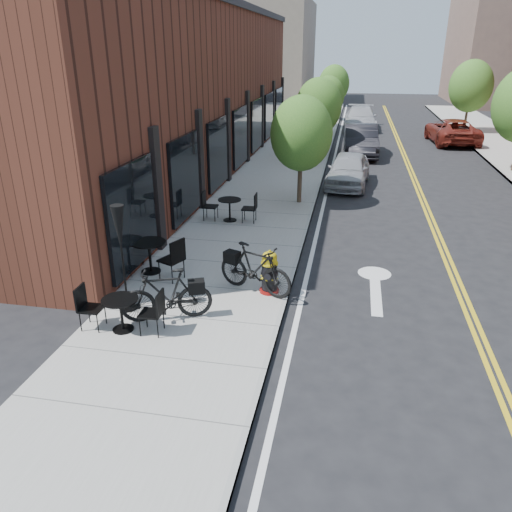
# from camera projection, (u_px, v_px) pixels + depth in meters

# --- Properties ---
(ground) EXTENTS (120.00, 120.00, 0.00)m
(ground) POSITION_uv_depth(u_px,v_px,m) (279.00, 331.00, 10.25)
(ground) COLOR black
(ground) RESTS_ON ground
(sidewalk_near) EXTENTS (4.00, 70.00, 0.12)m
(sidewalk_near) POSITION_uv_depth(u_px,v_px,m) (266.00, 194.00, 19.64)
(sidewalk_near) COLOR #9E9B93
(sidewalk_near) RESTS_ON ground
(building_near) EXTENTS (5.00, 28.00, 7.00)m
(building_near) POSITION_uv_depth(u_px,v_px,m) (185.00, 93.00, 22.72)
(building_near) COLOR #4D2518
(building_near) RESTS_ON ground
(bg_building_left) EXTENTS (8.00, 14.00, 10.00)m
(bg_building_left) POSITION_uv_depth(u_px,v_px,m) (272.00, 52.00, 53.21)
(bg_building_left) COLOR #726656
(bg_building_left) RESTS_ON ground
(bg_building_right) EXTENTS (10.00, 16.00, 12.00)m
(bg_building_right) POSITION_uv_depth(u_px,v_px,m) (509.00, 41.00, 50.45)
(bg_building_right) COLOR brown
(bg_building_right) RESTS_ON ground
(tree_near_a) EXTENTS (2.20, 2.20, 3.81)m
(tree_near_a) POSITION_uv_depth(u_px,v_px,m) (301.00, 134.00, 17.51)
(tree_near_a) COLOR #382B1E
(tree_near_a) RESTS_ON sidewalk_near
(tree_near_b) EXTENTS (2.30, 2.30, 3.98)m
(tree_near_b) POSITION_uv_depth(u_px,v_px,m) (319.00, 106.00, 24.71)
(tree_near_b) COLOR #382B1E
(tree_near_b) RESTS_ON sidewalk_near
(tree_near_c) EXTENTS (2.10, 2.10, 3.67)m
(tree_near_c) POSITION_uv_depth(u_px,v_px,m) (328.00, 96.00, 32.03)
(tree_near_c) COLOR #382B1E
(tree_near_c) RESTS_ON sidewalk_near
(tree_near_d) EXTENTS (2.40, 2.40, 4.11)m
(tree_near_d) POSITION_uv_depth(u_px,v_px,m) (334.00, 84.00, 39.18)
(tree_near_d) COLOR #382B1E
(tree_near_d) RESTS_ON sidewalk_near
(tree_far_c) EXTENTS (2.80, 2.80, 4.62)m
(tree_far_c) POSITION_uv_depth(u_px,v_px,m) (471.00, 86.00, 32.94)
(tree_far_c) COLOR #382B1E
(tree_far_c) RESTS_ON sidewalk_far
(fire_hydrant) EXTENTS (0.53, 0.53, 1.05)m
(fire_hydrant) POSITION_uv_depth(u_px,v_px,m) (269.00, 272.00, 11.46)
(fire_hydrant) COLOR maroon
(fire_hydrant) RESTS_ON sidewalk_near
(bicycle_left) EXTENTS (1.96, 1.20, 1.14)m
(bicycle_left) POSITION_uv_depth(u_px,v_px,m) (166.00, 295.00, 10.25)
(bicycle_left) COLOR black
(bicycle_left) RESTS_ON sidewalk_near
(bicycle_right) EXTENTS (2.01, 1.26, 1.17)m
(bicycle_right) POSITION_uv_depth(u_px,v_px,m) (255.00, 269.00, 11.43)
(bicycle_right) COLOR black
(bicycle_right) RESTS_ON sidewalk_near
(bistro_set_a) EXTENTS (1.69, 0.75, 0.91)m
(bistro_set_a) POSITION_uv_depth(u_px,v_px,m) (121.00, 310.00, 9.90)
(bistro_set_a) COLOR black
(bistro_set_a) RESTS_ON sidewalk_near
(bistro_set_b) EXTENTS (1.99, 1.24, 1.06)m
(bistro_set_b) POSITION_uv_depth(u_px,v_px,m) (150.00, 252.00, 12.48)
(bistro_set_b) COLOR black
(bistro_set_b) RESTS_ON sidewalk_near
(bistro_set_c) EXTENTS (1.75, 0.77, 0.95)m
(bistro_set_c) POSITION_uv_depth(u_px,v_px,m) (230.00, 207.00, 16.28)
(bistro_set_c) COLOR black
(bistro_set_c) RESTS_ON sidewalk_near
(patio_umbrella) EXTENTS (0.38, 0.38, 2.35)m
(patio_umbrella) POSITION_uv_depth(u_px,v_px,m) (120.00, 236.00, 10.25)
(patio_umbrella) COLOR black
(patio_umbrella) RESTS_ON sidewalk_near
(parked_car_a) EXTENTS (1.94, 4.14, 1.37)m
(parked_car_a) POSITION_uv_depth(u_px,v_px,m) (348.00, 170.00, 20.82)
(parked_car_a) COLOR #9EA0A6
(parked_car_a) RESTS_ON ground
(parked_car_b) EXTENTS (1.90, 4.95, 1.61)m
(parked_car_b) POSITION_uv_depth(u_px,v_px,m) (361.00, 140.00, 26.77)
(parked_car_b) COLOR black
(parked_car_b) RESTS_ON ground
(parked_car_c) EXTENTS (2.21, 5.37, 1.56)m
(parked_car_c) POSITION_uv_depth(u_px,v_px,m) (360.00, 118.00, 35.36)
(parked_car_c) COLOR #B3B3B8
(parked_car_c) RESTS_ON ground
(parked_car_far) EXTENTS (2.86, 5.49, 1.48)m
(parked_car_far) POSITION_uv_depth(u_px,v_px,m) (452.00, 131.00, 30.17)
(parked_car_far) COLOR maroon
(parked_car_far) RESTS_ON ground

